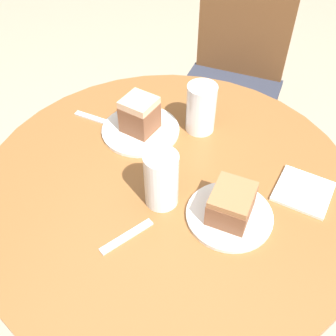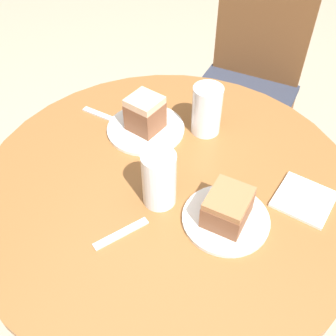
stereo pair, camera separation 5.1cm
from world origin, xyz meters
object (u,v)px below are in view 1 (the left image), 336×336
cake_slice_near (140,115)px  glass_water (161,182)px  plate_near (141,130)px  cake_slice_far (231,203)px  chair (230,84)px  plate_far (229,215)px  glass_lemonade (202,111)px

cake_slice_near → glass_water: glass_water is taller
plate_near → glass_water: (0.16, -0.20, 0.06)m
cake_slice_far → glass_water: glass_water is taller
plate_near → cake_slice_far: bearing=-29.6°
chair → plate_far: chair is taller
plate_near → cake_slice_near: cake_slice_near is taller
glass_lemonade → glass_water: glass_water is taller
cake_slice_far → glass_water: bearing=-173.2°
cake_slice_near → glass_water: size_ratio=0.69×
cake_slice_near → cake_slice_far: bearing=-29.6°
plate_far → glass_water: size_ratio=1.38×
chair → glass_lemonade: 0.76m
cake_slice_far → chair: bearing=106.2°
cake_slice_near → glass_lemonade: bearing=28.5°
plate_near → glass_water: size_ratio=1.52×
chair → plate_near: size_ratio=4.02×
chair → plate_near: bearing=-96.4°
plate_near → glass_lemonade: (0.15, 0.08, 0.06)m
plate_near → glass_lemonade: size_ratio=1.55×
plate_far → chair: bearing=106.2°
cake_slice_far → glass_water: size_ratio=0.73×
plate_near → glass_lemonade: 0.18m
chair → plate_far: size_ratio=4.42×
plate_far → glass_water: (-0.16, -0.02, 0.06)m
cake_slice_near → glass_water: (0.16, -0.20, 0.00)m
glass_lemonade → plate_far: bearing=-57.1°
chair → glass_lemonade: glass_lemonade is taller
cake_slice_near → glass_water: bearing=-51.6°
plate_far → cake_slice_far: 0.04m
plate_near → glass_water: glass_water is taller
chair → plate_far: bearing=-76.4°
glass_lemonade → cake_slice_far: bearing=-57.1°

